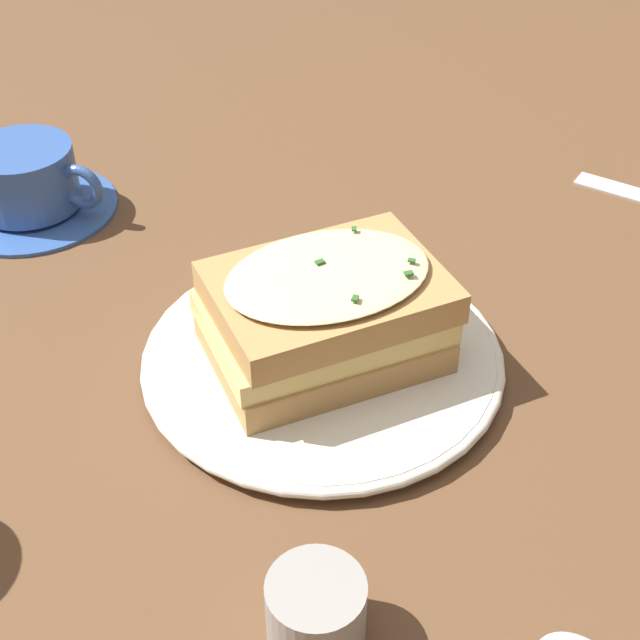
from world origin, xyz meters
TOP-DOWN VIEW (x-y plane):
  - ground_plane at (0.00, 0.00)m, footprint 2.40×2.40m
  - dinner_plate at (0.03, 0.01)m, footprint 0.24×0.24m
  - sandwich at (0.03, 0.01)m, footprint 0.18×0.16m
  - teacup_with_saucer at (-0.22, 0.21)m, footprint 0.14×0.14m
  - condiment_pot at (0.02, -0.19)m, footprint 0.05×0.05m

SIDE VIEW (x-z plane):
  - ground_plane at x=0.00m, z-range 0.00..0.00m
  - dinner_plate at x=0.03m, z-range 0.00..0.01m
  - condiment_pot at x=0.02m, z-range 0.00..0.04m
  - teacup_with_saucer at x=-0.22m, z-range 0.00..0.06m
  - sandwich at x=0.03m, z-range 0.01..0.08m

